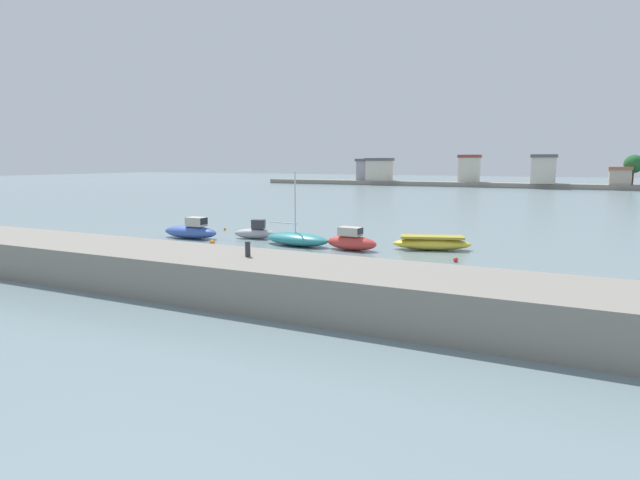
{
  "coord_description": "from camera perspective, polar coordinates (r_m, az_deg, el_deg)",
  "views": [
    {
      "loc": [
        19.22,
        -26.59,
        6.15
      ],
      "look_at": [
        2.65,
        7.21,
        0.46
      ],
      "focal_mm": 29.3,
      "sensor_mm": 36.0,
      "label": 1
    }
  ],
  "objects": [
    {
      "name": "seawall_embankment",
      "position": [
        27.72,
        -18.48,
        -2.71
      ],
      "size": [
        74.52,
        5.02,
        1.86
      ],
      "primitive_type": "cube",
      "color": "gray",
      "rests_on": "ground"
    },
    {
      "name": "distant_shoreline",
      "position": [
        131.93,
        19.48,
        6.61
      ],
      "size": [
        118.06,
        7.49,
        8.05
      ],
      "color": "gray",
      "rests_on": "ground"
    },
    {
      "name": "mooring_buoy_1",
      "position": [
        39.47,
        -11.68,
        -0.25
      ],
      "size": [
        0.4,
        0.4,
        0.4
      ],
      "primitive_type": "sphere",
      "color": "orange",
      "rests_on": "ground"
    },
    {
      "name": "moored_boat_1",
      "position": [
        42.13,
        -7.08,
        0.84
      ],
      "size": [
        3.53,
        2.0,
        1.53
      ],
      "rotation": [
        0.0,
        0.0,
        0.28
      ],
      "color": "#9E9EA3",
      "rests_on": "ground"
    },
    {
      "name": "moored_boat_2",
      "position": [
        38.4,
        -2.54,
        0.11
      ],
      "size": [
        5.41,
        2.6,
        5.38
      ],
      "rotation": [
        0.0,
        0.0,
        -0.1
      ],
      "color": "teal",
      "rests_on": "ground"
    },
    {
      "name": "moored_boat_4",
      "position": [
        37.38,
        12.12,
        -0.34
      ],
      "size": [
        5.65,
        3.27,
        0.98
      ],
      "rotation": [
        0.0,
        0.0,
        0.32
      ],
      "color": "yellow",
      "rests_on": "ground"
    },
    {
      "name": "moored_boat_3",
      "position": [
        36.46,
        3.46,
        -0.14
      ],
      "size": [
        3.82,
        1.72,
        1.61
      ],
      "rotation": [
        0.0,
        0.0,
        -0.06
      ],
      "color": "#C63833",
      "rests_on": "ground"
    },
    {
      "name": "mooring_buoy_0",
      "position": [
        33.24,
        14.59,
        -2.08
      ],
      "size": [
        0.31,
        0.31,
        0.31
      ],
      "primitive_type": "sphere",
      "color": "red",
      "rests_on": "ground"
    },
    {
      "name": "moored_boat_0",
      "position": [
        43.25,
        -13.89,
        0.98
      ],
      "size": [
        4.95,
        1.93,
        1.73
      ],
      "rotation": [
        0.0,
        0.0,
        0.04
      ],
      "color": "#3856A8",
      "rests_on": "ground"
    },
    {
      "name": "mooring_buoy_2",
      "position": [
        47.78,
        -10.36,
        1.21
      ],
      "size": [
        0.24,
        0.24,
        0.24
      ],
      "primitive_type": "sphere",
      "color": "orange",
      "rests_on": "ground"
    },
    {
      "name": "mooring_bollard",
      "position": [
        23.86,
        -7.9,
        -1.0
      ],
      "size": [
        0.24,
        0.24,
        0.69
      ],
      "primitive_type": "cylinder",
      "color": "#2D2D33",
      "rests_on": "seawall_embankment"
    },
    {
      "name": "ground_plane",
      "position": [
        33.38,
        -9.58,
        -2.14
      ],
      "size": [
        400.0,
        400.0,
        0.0
      ],
      "primitive_type": "plane",
      "color": "slate"
    }
  ]
}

